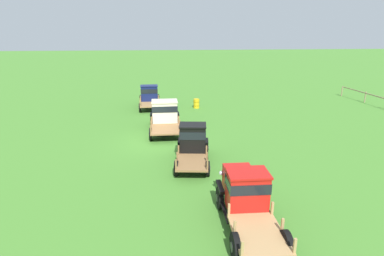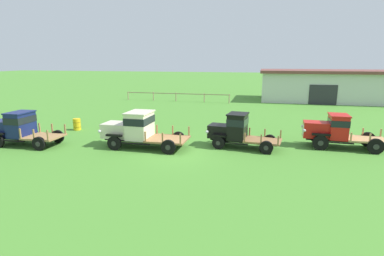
% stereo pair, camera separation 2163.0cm
% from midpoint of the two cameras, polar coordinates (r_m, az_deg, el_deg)
% --- Properties ---
extents(ground_plane, '(240.00, 240.00, 0.00)m').
position_cam_midpoint_polar(ground_plane, '(15.60, 25.10, -7.29)').
color(ground_plane, '#47842D').
extents(vintage_truck_foreground_near, '(4.68, 2.10, 2.15)m').
position_cam_midpoint_polar(vintage_truck_foreground_near, '(23.82, 11.53, 5.07)').
color(vintage_truck_foreground_near, black).
rests_on(vintage_truck_foreground_near, ground).
extents(vintage_truck_second_in_line, '(5.46, 2.29, 2.24)m').
position_cam_midpoint_polar(vintage_truck_second_in_line, '(17.67, 22.93, -0.09)').
color(vintage_truck_second_in_line, black).
rests_on(vintage_truck_second_in_line, ground).
extents(vintage_truck_midrow_center, '(4.66, 2.28, 2.14)m').
position_cam_midpoint_polar(vintage_truck_midrow_center, '(14.12, 39.82, -7.61)').
color(vintage_truck_midrow_center, black).
rests_on(vintage_truck_midrow_center, ground).
extents(vintage_truck_far_side, '(4.85, 2.03, 2.09)m').
position_cam_midpoint_polar(vintage_truck_far_side, '(12.67, 64.17, -16.38)').
color(vintage_truck_far_side, black).
rests_on(vintage_truck_far_side, ground).
extents(oil_drum_beside_row, '(0.59, 0.59, 0.89)m').
position_cam_midpoint_polar(oil_drum_beside_row, '(24.79, 22.18, 2.99)').
color(oil_drum_beside_row, gold).
rests_on(oil_drum_beside_row, ground).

